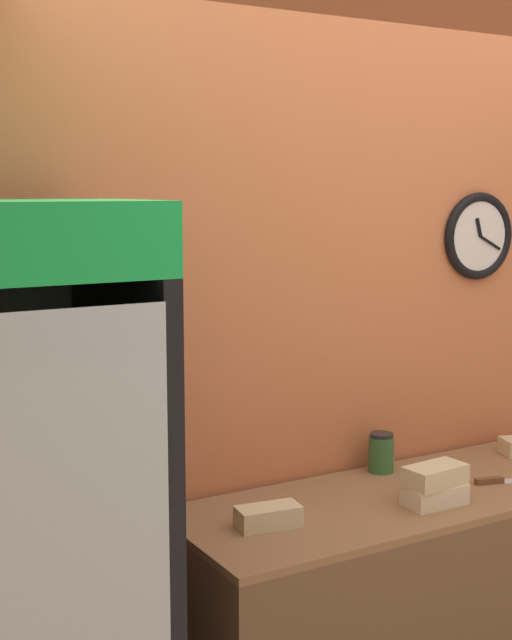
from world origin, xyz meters
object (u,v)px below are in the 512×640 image
sandwich_stack_bottom (435,495)px  chefs_knife (502,480)px  sandwich_flat_right (268,516)px  sandwich_stack_middle (435,475)px  condiment_jar (381,453)px

sandwich_stack_bottom → chefs_knife: sandwich_stack_bottom is taller
sandwich_stack_bottom → chefs_knife: size_ratio=0.72×
sandwich_stack_bottom → sandwich_flat_right: size_ratio=1.00×
sandwich_stack_middle → condiment_jar: 0.37m
sandwich_flat_right → sandwich_stack_bottom: bearing=-10.9°
sandwich_stack_bottom → sandwich_stack_middle: (0.00, 0.00, 0.07)m
sandwich_stack_middle → chefs_knife: sandwich_stack_middle is taller
sandwich_stack_bottom → condiment_jar: bearing=80.3°
chefs_knife → condiment_jar: (-0.30, 0.32, 0.06)m
sandwich_stack_bottom → sandwich_flat_right: bearing=169.1°
sandwich_stack_bottom → condiment_jar: (0.06, 0.37, 0.04)m
sandwich_stack_bottom → sandwich_stack_middle: 0.07m
sandwich_stack_middle → condiment_jar: bearing=80.3°
condiment_jar → sandwich_flat_right: bearing=-158.2°
sandwich_stack_middle → condiment_jar: condiment_jar is taller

